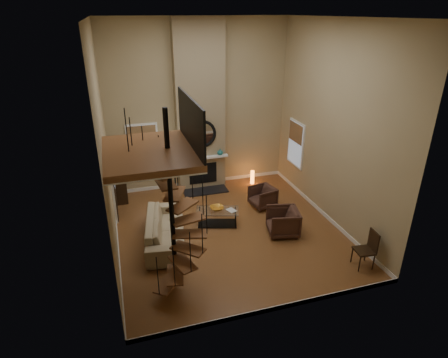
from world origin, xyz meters
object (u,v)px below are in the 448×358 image
object	(u,v)px
floor_lamp	(174,164)
hutch	(118,172)
armchair_near	(264,196)
side_chair	(368,247)
coffee_table	(217,215)
sofa	(165,229)
accent_lamp	(252,177)
armchair_far	(286,222)

from	to	relation	value
floor_lamp	hutch	bearing A→B (deg)	150.23
armchair_near	side_chair	bearing A→B (deg)	6.87
armchair_near	side_chair	world-z (taller)	side_chair
coffee_table	side_chair	xyz separation A→B (m)	(2.87, -2.89, 0.24)
sofa	accent_lamp	xyz separation A→B (m)	(3.51, 2.76, -0.15)
floor_lamp	sofa	bearing A→B (deg)	-108.32
armchair_far	side_chair	xyz separation A→B (m)	(1.21, -1.90, 0.17)
armchair_far	side_chair	distance (m)	2.26
armchair_near	side_chair	distance (m)	3.70
floor_lamp	side_chair	xyz separation A→B (m)	(3.79, -4.38, -0.89)
armchair_far	accent_lamp	distance (m)	3.31
sofa	side_chair	xyz separation A→B (m)	(4.43, -2.44, 0.13)
side_chair	hutch	bearing A→B (deg)	135.65
coffee_table	floor_lamp	size ratio (longest dim) A/B	0.77
armchair_far	coffee_table	distance (m)	1.93
coffee_table	armchair_near	bearing A→B (deg)	19.77
accent_lamp	armchair_far	bearing A→B (deg)	-94.99
sofa	accent_lamp	size ratio (longest dim) A/B	5.15
hutch	coffee_table	xyz separation A→B (m)	(2.58, -2.44, -0.67)
coffee_table	side_chair	size ratio (longest dim) A/B	1.42
hutch	accent_lamp	size ratio (longest dim) A/B	4.17
sofa	coffee_table	world-z (taller)	sofa
sofa	accent_lamp	world-z (taller)	sofa
coffee_table	side_chair	bearing A→B (deg)	-45.17
sofa	floor_lamp	world-z (taller)	floor_lamp
floor_lamp	side_chair	bearing A→B (deg)	-49.11
sofa	accent_lamp	distance (m)	4.47
sofa	armchair_far	world-z (taller)	sofa
hutch	floor_lamp	xyz separation A→B (m)	(1.66, -0.95, 0.46)
armchair_far	side_chair	bearing A→B (deg)	44.80
armchair_near	coffee_table	bearing A→B (deg)	-81.96
hutch	sofa	world-z (taller)	hutch
sofa	floor_lamp	xyz separation A→B (m)	(0.64, 1.94, 1.02)
armchair_near	side_chair	xyz separation A→B (m)	(1.18, -3.50, 0.17)
sofa	armchair_far	size ratio (longest dim) A/B	2.95
sofa	coffee_table	bearing A→B (deg)	-64.91
hutch	sofa	distance (m)	3.11
accent_lamp	sofa	bearing A→B (deg)	-141.85
accent_lamp	side_chair	size ratio (longest dim) A/B	0.51
coffee_table	accent_lamp	bearing A→B (deg)	49.86
floor_lamp	coffee_table	bearing A→B (deg)	-58.33
sofa	armchair_near	bearing A→B (deg)	-62.92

